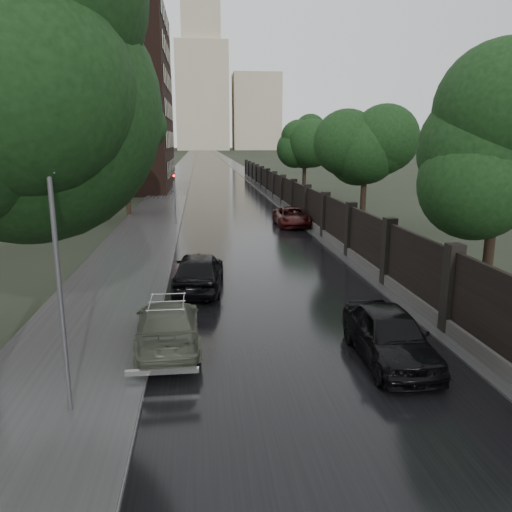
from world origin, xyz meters
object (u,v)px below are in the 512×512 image
at_px(tree_left_far, 125,145).
at_px(car_right_far, 292,217).
at_px(tree_right_b, 365,151).
at_px(volga_sedan, 168,325).
at_px(tree_right_a, 499,160).
at_px(traffic_light, 174,190).
at_px(tree_right_c, 305,147).
at_px(car_right_near, 389,335).
at_px(hatchback_left, 199,271).
at_px(lamp_post, 60,293).

relative_size(tree_left_far, car_right_far, 1.64).
bearing_deg(tree_right_b, car_right_far, 151.32).
bearing_deg(volga_sedan, tree_right_b, -126.33).
bearing_deg(tree_right_a, traffic_light, 124.77).
height_order(tree_right_c, car_right_near, tree_right_c).
relative_size(traffic_light, hatchback_left, 0.91).
bearing_deg(tree_right_a, car_right_near, -139.16).
bearing_deg(hatchback_left, car_right_near, 130.30).
bearing_deg(traffic_light, lamp_post, -92.68).
xyz_separation_m(tree_right_a, tree_right_b, (0.00, 14.00, 0.00)).
relative_size(tree_right_c, hatchback_left, 1.59).
xyz_separation_m(tree_left_far, tree_right_a, (15.50, -22.00, -0.29)).
bearing_deg(lamp_post, car_right_far, 68.85).
height_order(tree_right_a, tree_right_b, same).
height_order(lamp_post, car_right_near, lamp_post).
distance_m(lamp_post, car_right_far, 24.47).
bearing_deg(tree_right_a, car_right_far, 104.17).
bearing_deg(car_right_near, lamp_post, -165.56).
distance_m(traffic_light, car_right_near, 22.63).
distance_m(tree_left_far, lamp_post, 28.73).
bearing_deg(hatchback_left, tree_right_c, -104.10).
bearing_deg(car_right_near, tree_left_far, 111.39).
height_order(lamp_post, volga_sedan, lamp_post).
xyz_separation_m(tree_right_b, hatchback_left, (-10.25, -11.77, -4.20)).
xyz_separation_m(tree_left_far, lamp_post, (2.60, -28.50, -2.57)).
bearing_deg(tree_right_a, hatchback_left, 167.73).
xyz_separation_m(volga_sedan, hatchback_left, (0.85, 5.27, 0.13)).
distance_m(volga_sedan, car_right_near, 5.95).
xyz_separation_m(traffic_light, car_right_far, (7.70, -0.75, -1.77)).
xyz_separation_m(lamp_post, volga_sedan, (1.80, 3.46, -2.05)).
height_order(tree_right_c, car_right_far, tree_right_c).
relative_size(tree_right_b, car_right_far, 1.56).
bearing_deg(hatchback_left, volga_sedan, 85.72).
distance_m(tree_left_far, tree_right_c, 18.45).
bearing_deg(tree_right_c, tree_right_a, -90.00).
bearing_deg(lamp_post, car_right_near, 13.88).
xyz_separation_m(tree_right_b, volga_sedan, (-11.10, -17.04, -4.33)).
xyz_separation_m(tree_left_far, volga_sedan, (4.40, -25.04, -4.62)).
bearing_deg(tree_left_far, hatchback_left, -75.13).
bearing_deg(car_right_far, lamp_post, -110.82).
bearing_deg(tree_right_b, tree_left_far, 152.70).
height_order(tree_right_a, hatchback_left, tree_right_a).
xyz_separation_m(tree_right_c, lamp_post, (-12.90, -38.50, -2.28)).
relative_size(tree_left_far, car_right_near, 1.79).
xyz_separation_m(traffic_light, hatchback_left, (1.55, -14.77, -1.65)).
distance_m(lamp_post, volga_sedan, 4.41).
bearing_deg(tree_left_far, car_right_far, -26.79).
xyz_separation_m(tree_right_a, volga_sedan, (-11.10, -3.04, -4.33)).
distance_m(volga_sedan, hatchback_left, 5.34).
relative_size(tree_right_c, lamp_post, 1.37).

